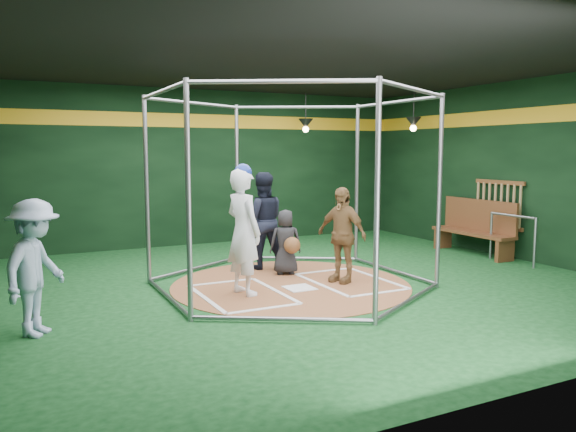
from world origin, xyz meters
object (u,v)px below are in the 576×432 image
visitor_leopard (341,235)px  dugout_bench (476,226)px  batter_figure (243,230)px  umpire (262,221)px

visitor_leopard → dugout_bench: bearing=80.3°
batter_figure → umpire: bearing=57.7°
visitor_leopard → umpire: size_ratio=0.89×
umpire → dugout_bench: bearing=-173.7°
umpire → dugout_bench: umpire is taller
dugout_bench → visitor_leopard: bearing=-166.7°
batter_figure → visitor_leopard: (1.71, 0.02, -0.19)m
visitor_leopard → dugout_bench: size_ratio=0.80×
batter_figure → dugout_bench: batter_figure is taller
umpire → visitor_leopard: bearing=129.2°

